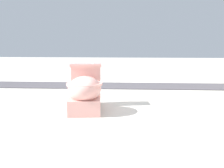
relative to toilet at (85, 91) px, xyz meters
The scene contains 3 objects.
ground_plane 0.33m from the toilet, behind, with size 14.00×14.00×0.00m, color #B7B2A8.
gravel_strip 1.53m from the toilet, 161.49° to the left, with size 0.56×8.00×0.01m, color #423F44.
toilet is the anchor object (origin of this frame).
Camera 1 is at (3.09, 0.47, 0.83)m, focal length 42.00 mm.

